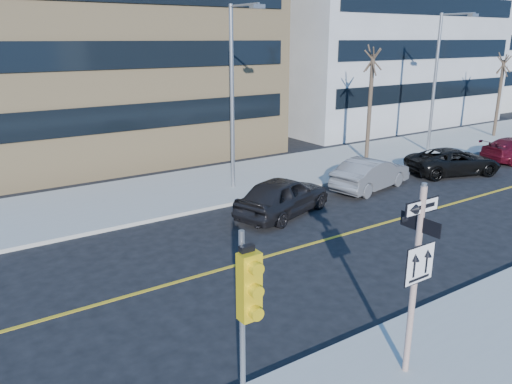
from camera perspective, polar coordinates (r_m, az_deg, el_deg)
ground at (r=12.97m, az=7.91°, el=-14.48°), size 120.00×120.00×0.00m
far_sidewalk at (r=33.17m, az=17.65°, el=4.72°), size 66.00×6.00×0.15m
road_centerline at (r=23.94m, az=23.33°, el=-0.68°), size 40.00×0.14×0.01m
sign_pole at (r=10.33m, az=17.82°, el=-8.54°), size 0.92×0.92×4.06m
traffic_signal at (r=7.49m, az=-0.93°, el=-12.80°), size 0.32×0.45×4.00m
parked_car_a at (r=19.79m, az=3.11°, el=-0.44°), size 3.24×4.98×1.58m
parked_car_b at (r=23.80m, az=13.00°, el=2.05°), size 2.42×4.72×1.48m
parked_car_c at (r=27.75m, az=21.65°, el=3.27°), size 3.67×5.32×1.35m
streetlight_a at (r=22.20m, az=-2.44°, el=11.95°), size 0.55×2.25×8.00m
streetlight_b at (r=31.80m, az=20.19°, el=12.53°), size 0.55×2.25×8.00m
street_tree_west at (r=28.27m, az=13.19°, el=14.22°), size 1.80×1.80×6.35m
street_tree_east at (r=38.92m, az=26.43°, el=12.77°), size 1.80×1.80×5.75m
building_brick at (r=34.53m, az=-18.89°, el=20.02°), size 18.00×18.00×18.00m
building_grey_mid at (r=45.00m, az=11.23°, el=17.80°), size 20.00×16.00×15.00m
building_grey_far at (r=63.18m, az=23.53°, el=16.95°), size 18.00×18.00×16.00m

